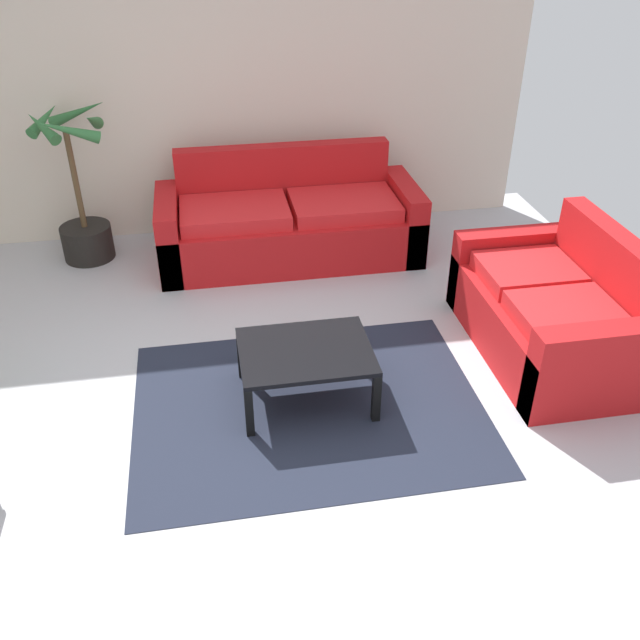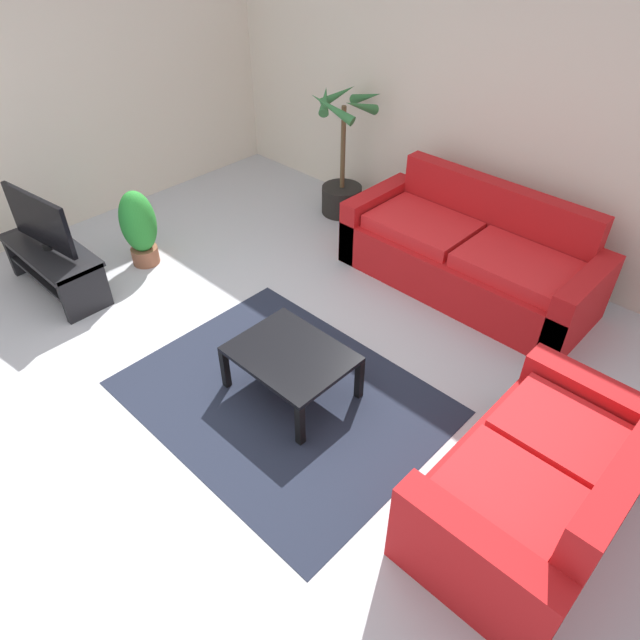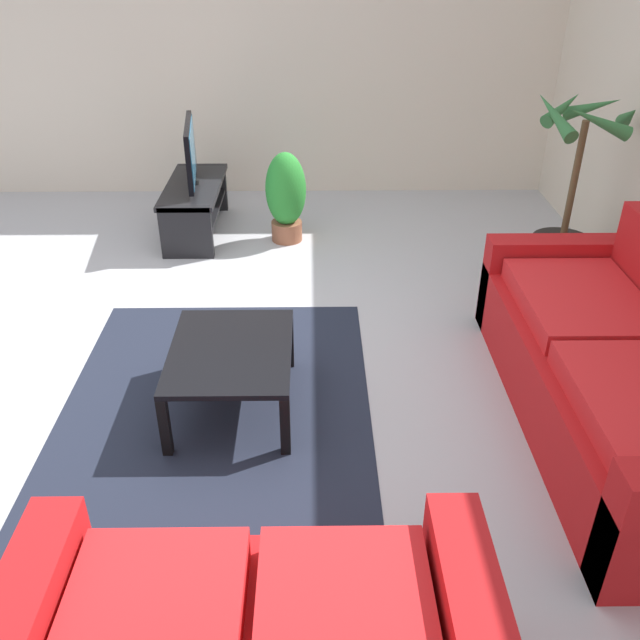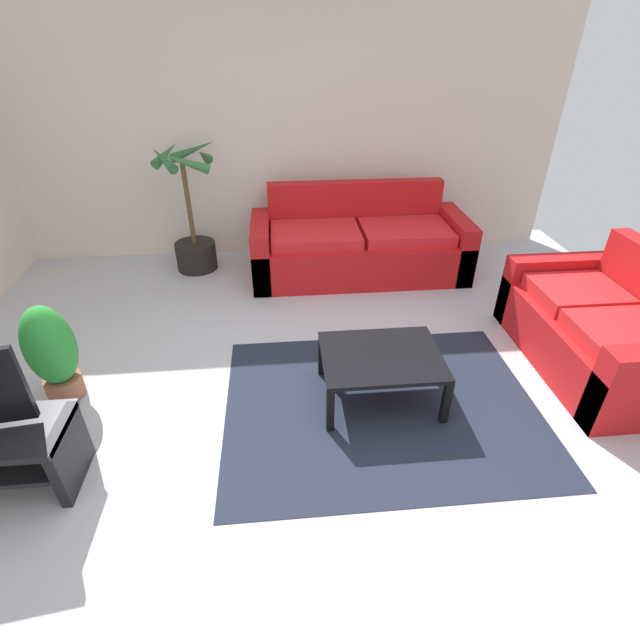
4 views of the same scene
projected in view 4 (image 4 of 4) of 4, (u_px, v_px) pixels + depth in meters
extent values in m
plane|color=#B2B2B7|center=(313.00, 426.00, 3.16)|extent=(6.60, 6.60, 0.00)
cube|color=beige|center=(289.00, 131.00, 4.96)|extent=(6.00, 0.06, 2.70)
cube|color=red|center=(359.00, 256.00, 4.99)|extent=(2.25, 0.90, 0.42)
cube|color=red|center=(355.00, 203.00, 5.06)|extent=(1.89, 0.16, 0.48)
cube|color=red|center=(261.00, 251.00, 4.85)|extent=(0.18, 0.90, 0.62)
cube|color=red|center=(454.00, 243.00, 5.02)|extent=(0.18, 0.90, 0.62)
cube|color=red|center=(315.00, 235.00, 4.77)|extent=(0.90, 0.66, 0.12)
cube|color=red|center=(405.00, 232.00, 4.84)|extent=(0.90, 0.66, 0.12)
cube|color=red|center=(594.00, 341.00, 3.63)|extent=(0.90, 1.54, 0.42)
cube|color=red|center=(552.00, 289.00, 4.15)|extent=(0.90, 0.18, 0.62)
cube|color=red|center=(624.00, 334.00, 3.24)|extent=(0.66, 0.55, 0.12)
cube|color=red|center=(577.00, 293.00, 3.73)|extent=(0.66, 0.55, 0.12)
cube|color=black|center=(70.00, 453.00, 2.67)|extent=(0.06, 0.41, 0.43)
cube|color=black|center=(381.00, 356.00, 3.22)|extent=(0.83, 0.65, 0.03)
cube|color=black|center=(330.00, 410.00, 3.04)|extent=(0.05, 0.05, 0.35)
cube|color=black|center=(446.00, 402.00, 3.10)|extent=(0.05, 0.05, 0.35)
cube|color=black|center=(321.00, 356.00, 3.54)|extent=(0.05, 0.05, 0.35)
cube|color=black|center=(421.00, 350.00, 3.60)|extent=(0.05, 0.05, 0.35)
cube|color=#1E2333|center=(381.00, 405.00, 3.32)|extent=(2.20, 1.70, 0.01)
cylinder|color=black|center=(196.00, 256.00, 5.13)|extent=(0.43, 0.43, 0.30)
cylinder|color=brown|center=(188.00, 204.00, 4.82)|extent=(0.05, 0.05, 0.87)
cone|color=#306B37|center=(204.00, 156.00, 4.57)|extent=(0.12, 0.46, 0.25)
cone|color=#306B37|center=(193.00, 150.00, 4.78)|extent=(0.53, 0.25, 0.28)
cone|color=#306B37|center=(165.00, 154.00, 4.63)|extent=(0.27, 0.39, 0.23)
cone|color=#306B37|center=(163.00, 159.00, 4.45)|extent=(0.33, 0.37, 0.23)
cone|color=#306B37|center=(183.00, 162.00, 4.37)|extent=(0.50, 0.21, 0.27)
cylinder|color=brown|center=(65.00, 386.00, 3.37)|extent=(0.26, 0.26, 0.16)
ellipsoid|color=#2A8930|center=(49.00, 346.00, 3.18)|extent=(0.33, 0.33, 0.61)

